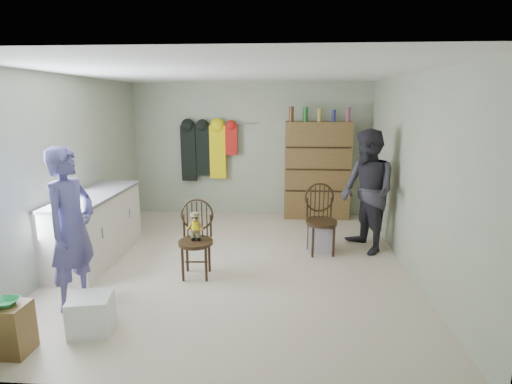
# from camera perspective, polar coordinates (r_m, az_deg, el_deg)

# --- Properties ---
(ground_plane) EXTENTS (5.00, 5.00, 0.00)m
(ground_plane) POSITION_cam_1_polar(r_m,az_deg,el_deg) (5.55, -2.75, -10.03)
(ground_plane) COLOR beige
(ground_plane) RESTS_ON ground
(room_walls) EXTENTS (5.00, 5.00, 5.00)m
(room_walls) POSITION_cam_1_polar(r_m,az_deg,el_deg) (5.68, -2.31, 6.97)
(room_walls) COLOR #A7AD91
(room_walls) RESTS_ON ground
(counter) EXTENTS (0.64, 1.86, 0.94)m
(counter) POSITION_cam_1_polar(r_m,az_deg,el_deg) (5.93, -21.93, -4.62)
(counter) COLOR silver
(counter) RESTS_ON ground
(stool) EXTENTS (0.32, 0.28, 0.46)m
(stool) POSITION_cam_1_polar(r_m,az_deg,el_deg) (4.23, -31.71, -16.33)
(stool) COLOR brown
(stool) RESTS_ON ground
(bowl) EXTENTS (0.20, 0.20, 0.05)m
(bowl) POSITION_cam_1_polar(r_m,az_deg,el_deg) (4.12, -32.13, -13.20)
(bowl) COLOR #27AA5B
(bowl) RESTS_ON stool
(plastic_tub) EXTENTS (0.44, 0.42, 0.36)m
(plastic_tub) POSITION_cam_1_polar(r_m,az_deg,el_deg) (4.27, -22.47, -15.77)
(plastic_tub) COLOR white
(plastic_tub) RESTS_ON ground
(chair_front) EXTENTS (0.45, 0.45, 0.97)m
(chair_front) POSITION_cam_1_polar(r_m,az_deg,el_deg) (5.05, -8.56, -5.89)
(chair_front) COLOR #332212
(chair_front) RESTS_ON ground
(chair_far) EXTENTS (0.51, 0.51, 1.01)m
(chair_far) POSITION_cam_1_polar(r_m,az_deg,el_deg) (5.83, 9.21, -3.43)
(chair_far) COLOR #332212
(chair_far) RESTS_ON ground
(striped_bag) EXTENTS (0.40, 0.33, 0.39)m
(striped_bag) POSITION_cam_1_polar(r_m,az_deg,el_deg) (5.97, 9.31, -6.51)
(striped_bag) COLOR #E57278
(striped_bag) RESTS_ON ground
(person_left) EXTENTS (0.52, 0.69, 1.72)m
(person_left) POSITION_cam_1_polar(r_m,az_deg,el_deg) (4.60, -24.85, -4.76)
(person_left) COLOR #524E8F
(person_left) RESTS_ON ground
(person_right) EXTENTS (0.93, 1.05, 1.78)m
(person_right) POSITION_cam_1_polar(r_m,az_deg,el_deg) (5.94, 15.60, 0.07)
(person_right) COLOR #2D2B33
(person_right) RESTS_ON ground
(dresser) EXTENTS (1.20, 0.39, 2.07)m
(dresser) POSITION_cam_1_polar(r_m,az_deg,el_deg) (7.51, 8.72, 3.12)
(dresser) COLOR brown
(dresser) RESTS_ON ground
(coat_rack) EXTENTS (1.42, 0.12, 1.09)m
(coat_rack) POSITION_cam_1_polar(r_m,az_deg,el_deg) (7.65, -7.01, 5.92)
(coat_rack) COLOR #99999E
(coat_rack) RESTS_ON ground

